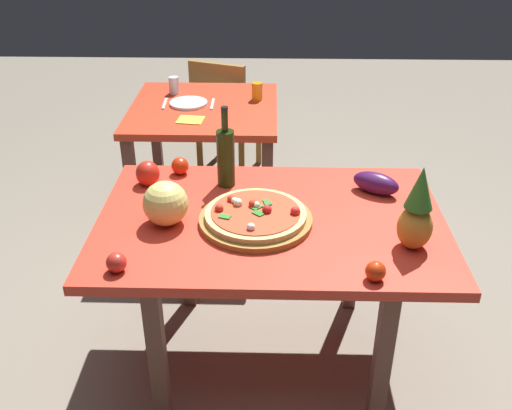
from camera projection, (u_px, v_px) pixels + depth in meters
name	position (u px, v px, depth m)	size (l,w,h in m)	color
ground_plane	(269.00, 360.00, 2.65)	(10.00, 10.00, 0.00)	gray
display_table	(271.00, 236.00, 2.32)	(1.36, 0.91, 0.76)	brown
background_table	(205.00, 125.00, 3.43)	(0.85, 0.87, 0.76)	brown
dining_chair	(224.00, 111.00, 4.08)	(0.51, 0.51, 0.85)	olive
pizza_board	(256.00, 220.00, 2.23)	(0.44, 0.44, 0.03)	olive
pizza	(255.00, 214.00, 2.22)	(0.39, 0.39, 0.05)	#DEB66B
wine_bottle	(226.00, 156.00, 2.45)	(0.08, 0.08, 0.35)	black
pineapple_left	(417.00, 213.00, 2.03)	(0.12, 0.12, 0.32)	#B9812C
melon	(166.00, 203.00, 2.20)	(0.17, 0.17, 0.17)	#E2D36F
bell_pepper	(148.00, 174.00, 2.49)	(0.10, 0.10, 0.11)	red
eggplant	(376.00, 183.00, 2.43)	(0.20, 0.09, 0.09)	#40154B
tomato_beside_pepper	(116.00, 262.00, 1.95)	(0.07, 0.07, 0.07)	red
tomato_by_bottle	(376.00, 271.00, 1.91)	(0.07, 0.07, 0.07)	red
tomato_at_corner	(180.00, 166.00, 2.59)	(0.08, 0.08, 0.08)	red
drinking_glass_juice	(257.00, 91.00, 3.44)	(0.06, 0.06, 0.10)	orange
drinking_glass_water	(174.00, 85.00, 3.54)	(0.06, 0.06, 0.10)	silver
dinner_plate	(189.00, 103.00, 3.39)	(0.22, 0.22, 0.02)	white
fork_utensil	(165.00, 104.00, 3.39)	(0.02, 0.18, 0.01)	silver
knife_utensil	(213.00, 104.00, 3.39)	(0.02, 0.18, 0.01)	silver
napkin_folded	(191.00, 120.00, 3.17)	(0.14, 0.12, 0.01)	yellow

